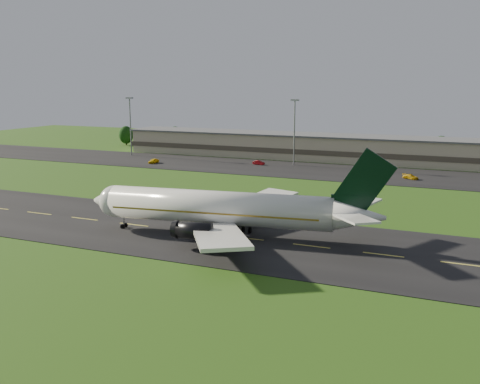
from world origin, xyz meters
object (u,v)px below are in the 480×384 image
at_px(airliner, 223,209).
at_px(service_vehicle_a, 154,161).
at_px(light_mast_centre, 294,124).
at_px(service_vehicle_d, 411,177).
at_px(terminal, 312,147).
at_px(light_mast_west, 130,119).
at_px(service_vehicle_b, 259,163).
at_px(service_vehicle_c, 376,172).

distance_m(airliner, service_vehicle_a, 86.20).
relative_size(light_mast_centre, service_vehicle_a, 4.69).
xyz_separation_m(airliner, light_mast_centre, (-12.79, 79.88, 8.08)).
bearing_deg(light_mast_centre, service_vehicle_d, -17.99).
relative_size(terminal, light_mast_centre, 7.13).
relative_size(airliner, light_mast_centre, 2.51).
xyz_separation_m(light_mast_west, service_vehicle_a, (17.69, -13.70, -11.90)).
bearing_deg(terminal, service_vehicle_a, -145.64).
relative_size(service_vehicle_a, service_vehicle_d, 0.99).
height_order(light_mast_centre, service_vehicle_b, light_mast_centre).
bearing_deg(terminal, light_mast_west, -165.24).
relative_size(service_vehicle_a, service_vehicle_c, 1.00).
bearing_deg(service_vehicle_b, light_mast_centre, -64.46).
bearing_deg(light_mast_west, service_vehicle_a, -37.77).
bearing_deg(service_vehicle_a, service_vehicle_d, 3.69).
xyz_separation_m(light_mast_west, light_mast_centre, (60.00, 0.00, 0.00)).
xyz_separation_m(terminal, service_vehicle_a, (-43.71, -29.89, -3.15)).
bearing_deg(service_vehicle_b, service_vehicle_a, 113.86).
distance_m(light_mast_west, service_vehicle_b, 51.26).
height_order(service_vehicle_b, service_vehicle_d, service_vehicle_d).
height_order(airliner, service_vehicle_c, airliner).
xyz_separation_m(airliner, service_vehicle_c, (13.77, 72.16, -3.96)).
xyz_separation_m(light_mast_centre, service_vehicle_d, (36.12, -11.73, -12.01)).
height_order(service_vehicle_a, service_vehicle_c, service_vehicle_a).
bearing_deg(terminal, airliner, -83.24).
bearing_deg(service_vehicle_d, service_vehicle_a, 118.53).
relative_size(airliner, light_mast_west, 2.51).
height_order(airliner, service_vehicle_b, airliner).
xyz_separation_m(service_vehicle_a, service_vehicle_b, (32.02, 10.12, -0.11)).
distance_m(service_vehicle_a, service_vehicle_b, 33.58).
bearing_deg(light_mast_west, light_mast_centre, 0.00).
bearing_deg(service_vehicle_c, airliner, -75.60).
distance_m(terminal, service_vehicle_d, 44.67).
xyz_separation_m(service_vehicle_a, service_vehicle_c, (68.87, 5.99, -0.14)).
bearing_deg(light_mast_west, service_vehicle_b, -4.13).
xyz_separation_m(light_mast_west, service_vehicle_b, (49.71, -3.59, -12.01)).
bearing_deg(service_vehicle_a, service_vehicle_b, 19.79).
bearing_deg(service_vehicle_b, service_vehicle_c, -90.07).
height_order(light_mast_west, service_vehicle_d, light_mast_west).
height_order(light_mast_west, service_vehicle_a, light_mast_west).
relative_size(airliner, service_vehicle_d, 11.72).
relative_size(terminal, service_vehicle_a, 33.43).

